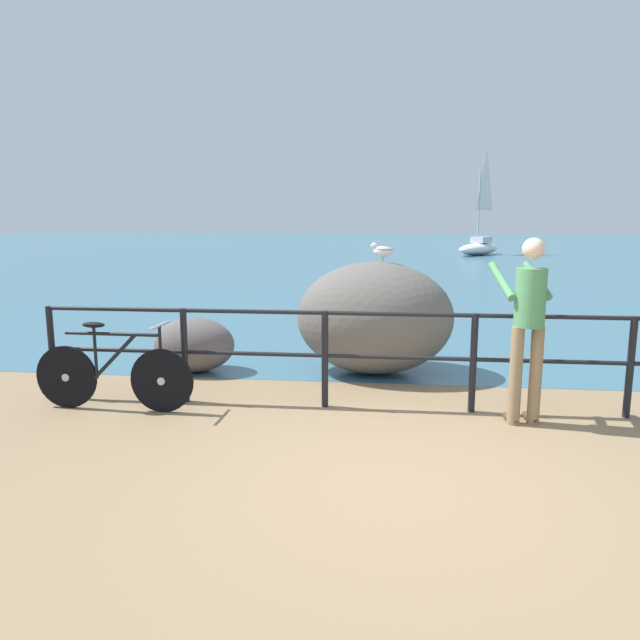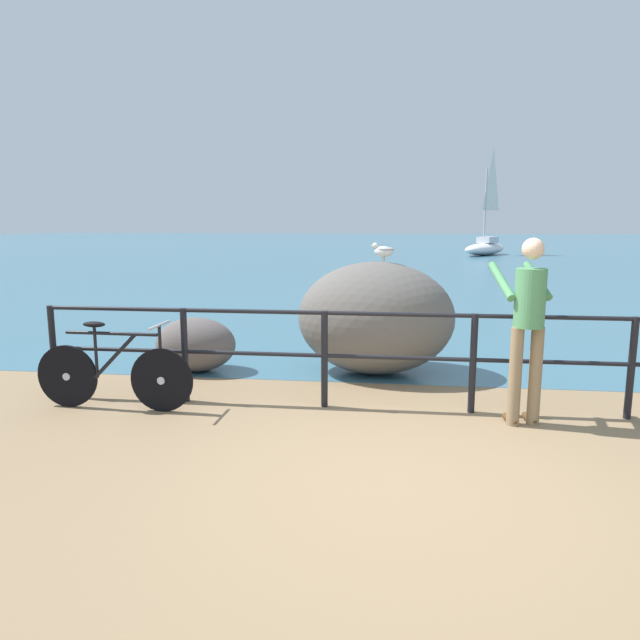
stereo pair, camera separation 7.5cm
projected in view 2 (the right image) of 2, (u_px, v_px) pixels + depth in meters
name	position (u px, v px, depth m)	size (l,w,h in m)	color
ground_plane	(393.00, 270.00, 23.87)	(120.00, 120.00, 0.10)	#846B4C
sea_surface	(393.00, 244.00, 50.86)	(120.00, 90.00, 0.01)	#38667A
promenade_railing	(398.00, 349.00, 5.83)	(7.62, 0.07, 1.02)	black
bicycle	(114.00, 373.00, 5.89)	(1.70, 0.48, 0.92)	black
person_at_railing	(527.00, 322.00, 5.35)	(0.55, 0.67, 1.78)	#8C7251
breakwater_boulder_main	(376.00, 318.00, 7.27)	(1.99, 1.51, 1.43)	#605B56
breakwater_boulder_left	(196.00, 344.00, 7.42)	(1.05, 0.76, 0.70)	#5B5350
seagull	(383.00, 250.00, 7.17)	(0.33, 0.22, 0.23)	gold
sailboat	(486.00, 243.00, 33.42)	(3.52, 4.38, 6.16)	white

